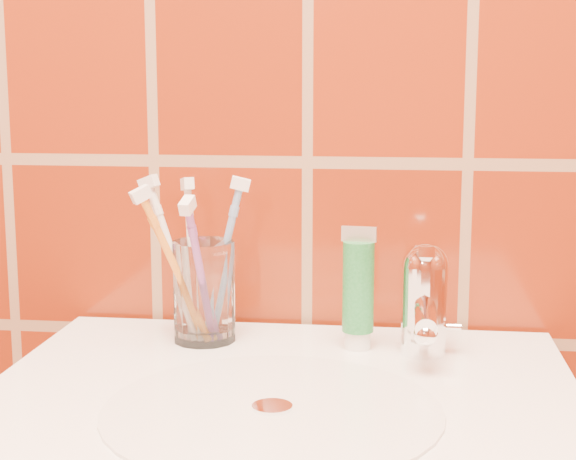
# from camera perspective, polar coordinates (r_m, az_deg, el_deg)

# --- Properties ---
(glass_tumbler) EXTENTS (0.07, 0.07, 0.11)m
(glass_tumbler) POSITION_cam_1_polar(r_m,az_deg,el_deg) (0.98, -5.45, -3.97)
(glass_tumbler) COLOR white
(glass_tumbler) RESTS_ON pedestal_sink
(toothpaste_tube) EXTENTS (0.04, 0.03, 0.13)m
(toothpaste_tube) POSITION_cam_1_polar(r_m,az_deg,el_deg) (0.95, 4.56, -4.02)
(toothpaste_tube) COLOR white
(toothpaste_tube) RESTS_ON pedestal_sink
(faucet) EXTENTS (0.05, 0.11, 0.12)m
(faucet) POSITION_cam_1_polar(r_m,az_deg,el_deg) (0.93, 8.82, -4.24)
(faucet) COLOR white
(faucet) RESTS_ON pedestal_sink
(toothbrush_0) EXTENTS (0.16, 0.15, 0.19)m
(toothbrush_0) POSITION_cam_1_polar(r_m,az_deg,el_deg) (0.95, -7.28, -2.46)
(toothbrush_0) COLOR orange
(toothbrush_0) RESTS_ON glass_tumbler
(toothbrush_1) EXTENTS (0.06, 0.15, 0.20)m
(toothbrush_1) POSITION_cam_1_polar(r_m,az_deg,el_deg) (0.94, -5.67, -2.83)
(toothbrush_1) COLOR #8A499D
(toothbrush_1) RESTS_ON glass_tumbler
(toothbrush_2) EXTENTS (0.13, 0.12, 0.19)m
(toothbrush_2) POSITION_cam_1_polar(r_m,az_deg,el_deg) (0.98, -7.35, -1.93)
(toothbrush_2) COLOR white
(toothbrush_2) RESTS_ON glass_tumbler
(toothbrush_3) EXTENTS (0.07, 0.09, 0.19)m
(toothbrush_3) POSITION_cam_1_polar(r_m,az_deg,el_deg) (0.98, -6.23, -1.93)
(toothbrush_3) COLOR white
(toothbrush_3) RESTS_ON glass_tumbler
(toothbrush_4) EXTENTS (0.08, 0.07, 0.19)m
(toothbrush_4) POSITION_cam_1_polar(r_m,az_deg,el_deg) (0.98, -4.25, -1.90)
(toothbrush_4) COLOR #749BCE
(toothbrush_4) RESTS_ON glass_tumbler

